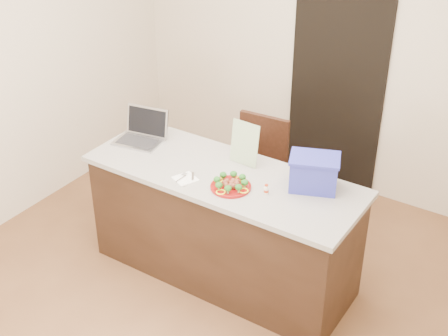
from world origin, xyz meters
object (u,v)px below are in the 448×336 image
Objects in this scene: yogurt_bottle at (266,190)px; blue_box at (314,172)px; napkin at (185,179)px; laptop at (143,132)px; plate at (231,186)px; chair at (257,167)px; island at (223,225)px.

blue_box is at bearing 46.09° from yogurt_bottle.
napkin is 0.70m from laptop.
laptop is 1.44m from blue_box.
plate is at bearing 13.20° from napkin.
chair is (-0.54, 0.80, -0.38)m from yogurt_bottle.
island is 0.63m from yogurt_bottle.
yogurt_bottle is 1.04m from chair.
yogurt_bottle is 0.18× the size of laptop.
island is at bearing 138.07° from plate.
napkin is at bearing -96.34° from chair.
plate is at bearing -23.24° from laptop.
yogurt_bottle is at bearing -155.68° from blue_box.
blue_box is (0.23, 0.24, 0.09)m from yogurt_bottle.
laptop is (-1.21, 0.15, 0.04)m from yogurt_bottle.
blue_box is at bearing 25.80° from napkin.
island is 28.82× the size of yogurt_bottle.
island is at bearing 173.81° from blue_box.
yogurt_bottle is (0.39, -0.07, 0.49)m from island.
chair is at bearing 108.65° from plate.
napkin is 0.90m from blue_box.
blue_box reaches higher than plate.
island is 7.25× the size of plate.
laptop is (-0.63, 0.30, 0.07)m from napkin.
island is 5.11× the size of blue_box.
laptop reaches higher than chair.
yogurt_bottle is at bearing -9.67° from island.
plate is at bearing -75.44° from chair.
island is 0.87m from blue_box.
laptop is (-0.81, 0.09, 0.53)m from island.
blue_box is 1.06m from chair.
napkin is 0.59m from yogurt_bottle.
blue_box reaches higher than island.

